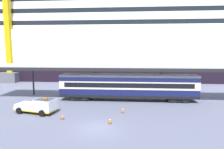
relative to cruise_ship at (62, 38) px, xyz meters
The scene contains 8 objects.
ground_plane 46.47m from the cruise_ship, 67.43° to the right, with size 400.00×400.00×0.00m, color slate.
cruise_ship is the anchor object (origin of this frame).
platform_canopy 36.61m from the cruise_ship, 55.41° to the right, with size 44.39×5.19×5.53m.
train_carriage 37.56m from the cruise_ship, 55.76° to the right, with size 21.15×2.81×4.11m.
service_truck 39.96m from the cruise_ship, 75.93° to the right, with size 5.52×3.14×2.02m.
traffic_cone_near 42.85m from the cruise_ship, 71.73° to the right, with size 0.36×0.36×0.60m.
traffic_cone_mid 42.97m from the cruise_ship, 61.47° to the right, with size 0.36×0.36×0.79m.
traffic_cone_far 45.72m from the cruise_ship, 65.29° to the right, with size 0.36×0.36×0.76m.
Camera 1 is at (3.00, -19.06, 7.82)m, focal length 31.62 mm.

